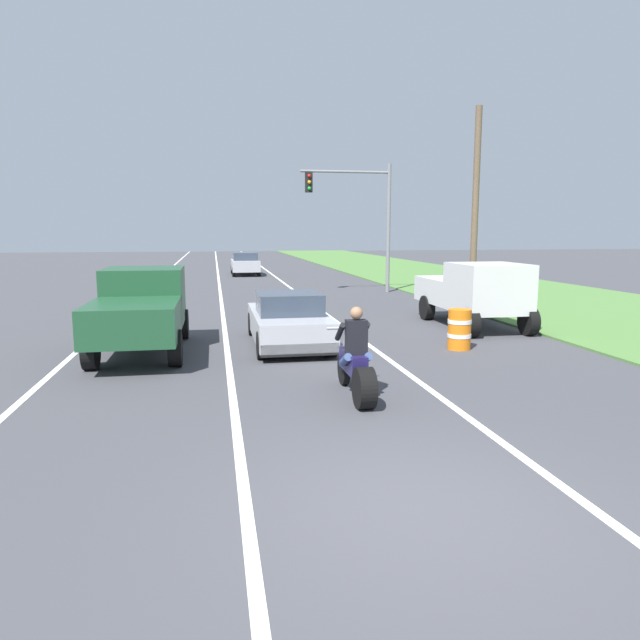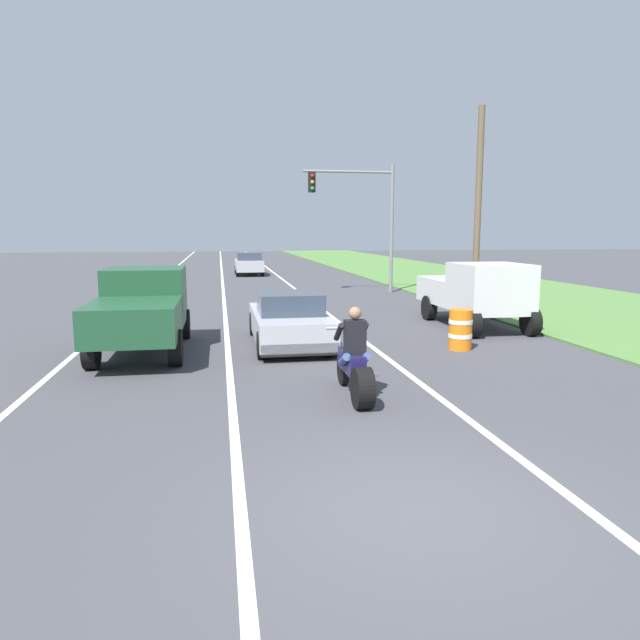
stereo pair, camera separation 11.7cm
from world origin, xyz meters
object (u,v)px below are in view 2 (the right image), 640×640
object	(u,v)px
pickup_truck_right_shoulder_white	(476,291)
construction_barrel_nearest	(460,329)
distant_car_far_ahead	(249,263)
pickup_truck_left_lane_dark_green	(142,307)
traffic_light_mast_near	(365,208)
sports_car_silver	(289,321)
motorcycle_with_rider	(355,365)

from	to	relation	value
pickup_truck_right_shoulder_white	construction_barrel_nearest	distance (m)	3.73
distant_car_far_ahead	construction_barrel_nearest	bearing A→B (deg)	-81.45
pickup_truck_left_lane_dark_green	pickup_truck_right_shoulder_white	size ratio (longest dim) A/B	1.00
traffic_light_mast_near	distant_car_far_ahead	xyz separation A→B (m)	(-4.84, 12.20, -3.20)
pickup_truck_left_lane_dark_green	sports_car_silver	bearing A→B (deg)	4.58
sports_car_silver	construction_barrel_nearest	world-z (taller)	sports_car_silver
pickup_truck_right_shoulder_white	traffic_light_mast_near	bearing A→B (deg)	94.81
sports_car_silver	construction_barrel_nearest	xyz separation A→B (m)	(4.09, -1.27, -0.13)
distant_car_far_ahead	motorcycle_with_rider	bearing A→B (deg)	-89.35
traffic_light_mast_near	distant_car_far_ahead	size ratio (longest dim) A/B	1.50
motorcycle_with_rider	traffic_light_mast_near	xyz separation A→B (m)	(4.50, 17.33, 3.38)
pickup_truck_left_lane_dark_green	distant_car_far_ahead	bearing A→B (deg)	81.33
sports_car_silver	pickup_truck_right_shoulder_white	world-z (taller)	pickup_truck_right_shoulder_white
motorcycle_with_rider	traffic_light_mast_near	bearing A→B (deg)	75.45
sports_car_silver	motorcycle_with_rider	bearing A→B (deg)	-83.78
motorcycle_with_rider	pickup_truck_right_shoulder_white	bearing A→B (deg)	52.23
pickup_truck_right_shoulder_white	distant_car_far_ahead	world-z (taller)	pickup_truck_right_shoulder_white
pickup_truck_right_shoulder_white	distant_car_far_ahead	bearing A→B (deg)	104.18
pickup_truck_right_shoulder_white	traffic_light_mast_near	world-z (taller)	traffic_light_mast_near
sports_car_silver	distant_car_far_ahead	bearing A→B (deg)	89.51
sports_car_silver	distant_car_far_ahead	world-z (taller)	distant_car_far_ahead
pickup_truck_left_lane_dark_green	construction_barrel_nearest	size ratio (longest dim) A/B	4.80
motorcycle_with_rider	construction_barrel_nearest	xyz separation A→B (m)	(3.54, 3.74, -0.09)
construction_barrel_nearest	traffic_light_mast_near	bearing A→B (deg)	85.97
pickup_truck_right_shoulder_white	construction_barrel_nearest	bearing A→B (deg)	-119.83
traffic_light_mast_near	construction_barrel_nearest	bearing A→B (deg)	-94.03
distant_car_far_ahead	traffic_light_mast_near	bearing A→B (deg)	-68.37
pickup_truck_left_lane_dark_green	traffic_light_mast_near	bearing A→B (deg)	55.65
pickup_truck_left_lane_dark_green	traffic_light_mast_near	xyz separation A→B (m)	(8.62, 12.61, 2.87)
sports_car_silver	traffic_light_mast_near	bearing A→B (deg)	67.75
pickup_truck_left_lane_dark_green	distant_car_far_ahead	xyz separation A→B (m)	(3.79, 24.81, -0.33)
sports_car_silver	distant_car_far_ahead	xyz separation A→B (m)	(0.21, 24.53, 0.14)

